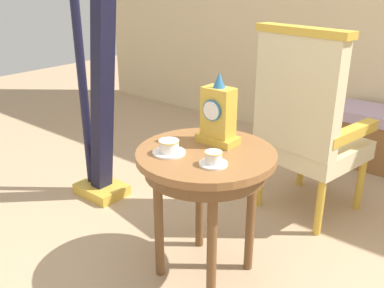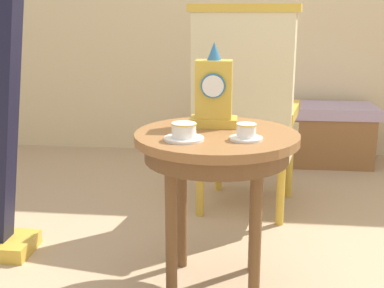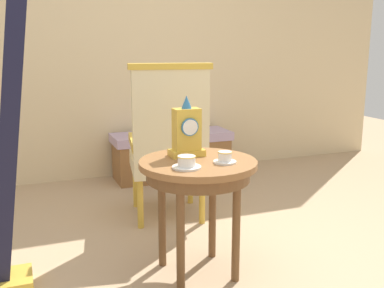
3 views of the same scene
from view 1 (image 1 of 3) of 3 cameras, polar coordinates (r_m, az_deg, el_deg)
ground_plane at (r=2.18m, az=0.16°, el=-17.72°), size 10.00×10.00×0.00m
side_table at (r=1.94m, az=1.86°, el=-3.26°), size 0.64×0.64×0.65m
teacup_left at (r=1.87m, az=-3.12°, el=-0.49°), size 0.15×0.15×0.06m
teacup_right at (r=1.76m, az=2.88°, el=-2.03°), size 0.12×0.12×0.06m
mantel_clock at (r=1.96m, az=3.52°, el=3.84°), size 0.19×0.11×0.34m
armchair at (r=2.55m, az=15.09°, el=2.76°), size 0.62×0.62×1.14m
harp at (r=2.70m, az=-12.65°, el=6.50°), size 0.40×0.24×1.75m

